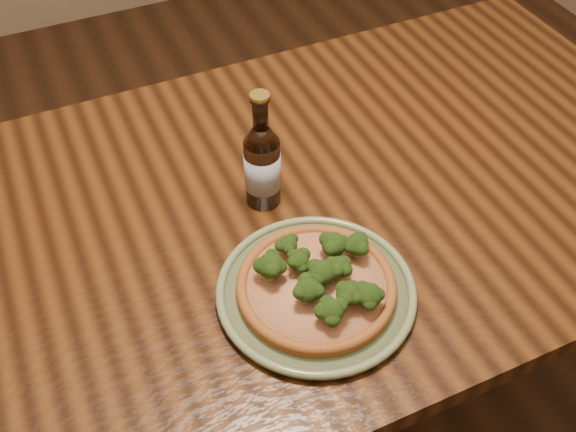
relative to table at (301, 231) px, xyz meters
name	(u,v)px	position (x,y,z in m)	size (l,w,h in m)	color
ground	(314,432)	(0.00, -0.10, -0.66)	(4.50, 4.50, 0.00)	#382111
table	(301,231)	(0.00, 0.00, 0.00)	(1.60, 0.90, 0.75)	#41230E
plate	(316,291)	(-0.07, -0.21, 0.10)	(0.32, 0.32, 0.02)	#6B7C56
pizza	(318,283)	(-0.07, -0.21, 0.12)	(0.25, 0.25, 0.07)	brown
beer_bottle	(262,164)	(-0.07, 0.02, 0.18)	(0.06, 0.06, 0.23)	black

